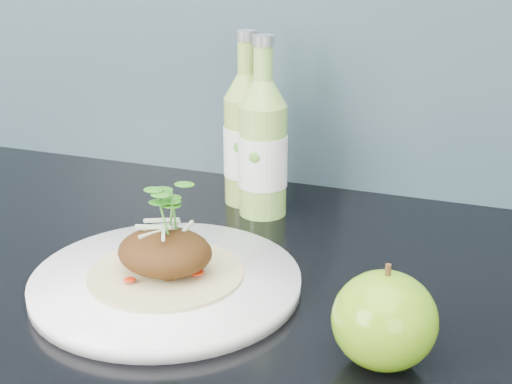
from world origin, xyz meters
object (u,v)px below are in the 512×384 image
Objects in this scene: cider_bottle_left at (247,139)px; cider_bottle_right at (263,149)px; dinner_plate at (166,282)px; green_apple at (384,320)px.

cider_bottle_right is (0.04, -0.03, 0.00)m from cider_bottle_left.
green_apple is (0.24, -0.06, 0.04)m from dinner_plate.
dinner_plate is at bearing -76.63° from cider_bottle_left.
cider_bottle_left is (-0.01, 0.27, 0.08)m from dinner_plate.
green_apple is at bearing -13.52° from dinner_plate.
cider_bottle_left is at bearing 152.92° from cider_bottle_right.
cider_bottle_right is at bearing 126.58° from green_apple.
dinner_plate is 0.25m from green_apple.
cider_bottle_right is at bearing -33.51° from cider_bottle_left.
dinner_plate is 1.38× the size of cider_bottle_right.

